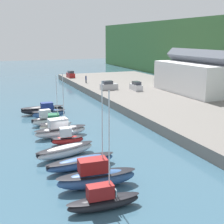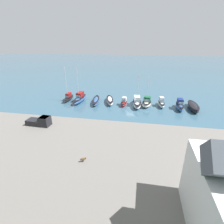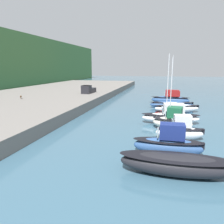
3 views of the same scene
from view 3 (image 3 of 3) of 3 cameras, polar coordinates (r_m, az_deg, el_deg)
name	(u,v)px [view 3 (image 3 of 3)]	position (r m, az deg, el deg)	size (l,w,h in m)	color
ground_plane	(167,121)	(32.13, 14.17, -2.24)	(320.00, 320.00, 0.00)	#385B70
moored_boat_0	(176,164)	(16.34, 16.39, -12.99)	(2.29, 8.05, 1.55)	black
moored_boat_1	(169,144)	(19.52, 14.56, -8.05)	(1.85, 6.00, 2.84)	#33568E
moored_boat_2	(180,131)	(24.04, 17.33, -4.66)	(1.94, 5.14, 2.66)	silver
moored_boat_3	(173,121)	(27.84, 15.57, -2.23)	(3.15, 5.19, 8.62)	white
moored_boat_4	(171,116)	(30.49, 15.13, -1.06)	(2.98, 7.93, 9.18)	silver
moored_boat_5	(170,112)	(34.03, 14.80, -0.07)	(1.95, 4.53, 2.32)	red
moored_boat_6	(177,108)	(38.36, 16.58, 0.99)	(3.74, 7.86, 1.41)	silver
moored_boat_7	(172,104)	(42.28, 15.29, 1.92)	(3.03, 8.34, 1.28)	#33568E
moored_boat_8	(170,99)	(47.00, 15.03, 3.38)	(2.54, 7.97, 10.28)	#33568E
moored_boat_9	(174,98)	(50.99, 15.77, 3.67)	(1.77, 6.46, 10.06)	black
pickup_truck_0	(88,90)	(51.21, -6.28, 5.82)	(4.81, 2.17, 1.90)	black
dog_on_quay	(21,97)	(45.02, -22.72, 3.74)	(0.86, 0.62, 0.68)	brown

